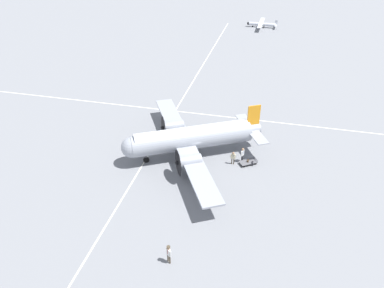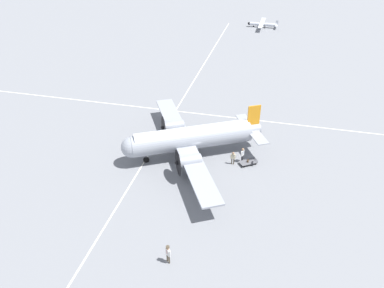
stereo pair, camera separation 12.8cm
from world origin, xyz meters
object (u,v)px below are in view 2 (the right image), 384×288
(airliner_main, at_px, (189,138))
(suitcase_upright_spare, at_px, (252,163))
(baggage_cart, at_px, (248,162))
(ramp_agent, at_px, (233,157))
(light_aircraft_distant, at_px, (262,24))
(crew_foreground, at_px, (168,252))
(passenger_boarding, at_px, (243,154))
(suitcase_near_door, at_px, (248,162))

(airliner_main, distance_m, suitcase_upright_spare, 7.84)
(baggage_cart, bearing_deg, ramp_agent, -20.54)
(airliner_main, relative_size, suitcase_upright_spare, 43.61)
(light_aircraft_distant, bearing_deg, baggage_cart, 94.24)
(airliner_main, xyz_separation_m, crew_foreground, (-15.60, -2.20, -1.29))
(airliner_main, bearing_deg, crew_foreground, 69.30)
(light_aircraft_distant, bearing_deg, ramp_agent, 92.54)
(crew_foreground, height_order, passenger_boarding, crew_foreground)
(passenger_boarding, height_order, suitcase_near_door, passenger_boarding)
(crew_foreground, bearing_deg, airliner_main, -44.28)
(airliner_main, distance_m, light_aircraft_distant, 58.49)
(airliner_main, relative_size, light_aircraft_distant, 2.13)
(suitcase_near_door, height_order, baggage_cart, suitcase_near_door)
(passenger_boarding, relative_size, light_aircraft_distant, 0.19)
(suitcase_near_door, height_order, suitcase_upright_spare, suitcase_near_door)
(passenger_boarding, distance_m, suitcase_near_door, 1.16)
(passenger_boarding, relative_size, baggage_cart, 0.84)
(crew_foreground, bearing_deg, suitcase_near_door, -69.37)
(light_aircraft_distant, bearing_deg, passenger_boarding, 93.52)
(airliner_main, relative_size, passenger_boarding, 11.33)
(ramp_agent, distance_m, suitcase_near_door, 1.89)
(suitcase_near_door, xyz_separation_m, baggage_cart, (-0.01, -0.03, 0.00))
(passenger_boarding, distance_m, baggage_cart, 1.18)
(airliner_main, xyz_separation_m, suitcase_upright_spare, (-0.09, -7.51, -2.24))
(passenger_boarding, distance_m, light_aircraft_distant, 58.09)
(ramp_agent, xyz_separation_m, light_aircraft_distant, (58.76, 1.50, -0.20))
(light_aircraft_distant, bearing_deg, crew_foreground, 89.84)
(baggage_cart, bearing_deg, suitcase_near_door, -48.16)
(passenger_boarding, distance_m, suitcase_upright_spare, 1.59)
(suitcase_upright_spare, bearing_deg, passenger_boarding, 72.52)
(airliner_main, relative_size, baggage_cart, 9.51)
(crew_foreground, distance_m, baggage_cart, 16.36)
(crew_foreground, relative_size, light_aircraft_distant, 0.19)
(ramp_agent, relative_size, suitcase_near_door, 2.83)
(airliner_main, bearing_deg, baggage_cart, 151.34)
(ramp_agent, bearing_deg, baggage_cart, -171.56)
(passenger_boarding, relative_size, suitcase_near_door, 3.19)
(suitcase_upright_spare, bearing_deg, ramp_agent, 98.54)
(suitcase_near_door, bearing_deg, light_aircraft_distant, 3.13)
(suitcase_upright_spare, bearing_deg, airliner_main, 89.34)
(crew_foreground, height_order, suitcase_near_door, crew_foreground)
(ramp_agent, height_order, baggage_cart, ramp_agent)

